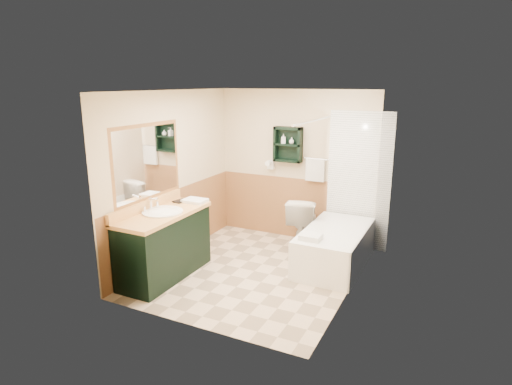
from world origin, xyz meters
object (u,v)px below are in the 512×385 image
at_px(bathtub, 335,247).
at_px(vanity_book, 177,194).
at_px(toilet, 303,222).
at_px(wall_shelf, 288,145).
at_px(soap_bottle_a, 283,141).
at_px(vanity, 164,245).
at_px(soap_bottle_b, 292,141).
at_px(hair_dryer, 271,165).

bearing_deg(bathtub, vanity_book, -159.46).
bearing_deg(toilet, wall_shelf, -41.13).
bearing_deg(bathtub, soap_bottle_a, 146.44).
distance_m(vanity, soap_bottle_b, 2.54).
bearing_deg(wall_shelf, vanity_book, -124.97).
relative_size(wall_shelf, soap_bottle_a, 3.70).
distance_m(vanity_book, soap_bottle_a, 1.91).
bearing_deg(soap_bottle_a, toilet, -24.84).
bearing_deg(toilet, bathtub, 130.34).
bearing_deg(vanity, toilet, 55.81).
relative_size(hair_dryer, vanity_book, 1.20).
distance_m(hair_dryer, vanity, 2.29).
distance_m(toilet, vanity_book, 2.02).
xyz_separation_m(wall_shelf, vanity, (-0.89, -2.05, -1.11)).
height_order(vanity_book, soap_bottle_a, soap_bottle_a).
relative_size(hair_dryer, soap_bottle_b, 2.36).
bearing_deg(vanity, soap_bottle_a, 68.12).
distance_m(toilet, soap_bottle_a, 1.30).
distance_m(vanity, toilet, 2.23).
height_order(bathtub, vanity_book, vanity_book).
height_order(vanity, soap_bottle_b, soap_bottle_b).
bearing_deg(hair_dryer, wall_shelf, -4.76).
distance_m(hair_dryer, soap_bottle_b, 0.55).
height_order(soap_bottle_a, soap_bottle_b, soap_bottle_b).
xyz_separation_m(wall_shelf, hair_dryer, (-0.30, 0.02, -0.35)).
relative_size(vanity, soap_bottle_a, 9.40).
distance_m(wall_shelf, vanity, 2.49).
relative_size(vanity, vanity_book, 6.97).
distance_m(toilet, soap_bottle_b, 1.27).
distance_m(vanity_book, soap_bottle_b, 1.98).
bearing_deg(soap_bottle_a, bathtub, -33.56).
relative_size(vanity, toilet, 1.77).
relative_size(hair_dryer, toilet, 0.30).
bearing_deg(bathtub, wall_shelf, 144.37).
xyz_separation_m(bathtub, toilet, (-0.67, 0.53, 0.12)).
distance_m(bathtub, soap_bottle_a, 1.88).
height_order(hair_dryer, toilet, hair_dryer).
bearing_deg(soap_bottle_b, vanity_book, -126.65).
bearing_deg(hair_dryer, bathtub, -29.82).
relative_size(soap_bottle_a, soap_bottle_b, 1.46).
distance_m(vanity, soap_bottle_a, 2.49).
height_order(vanity, vanity_book, vanity_book).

